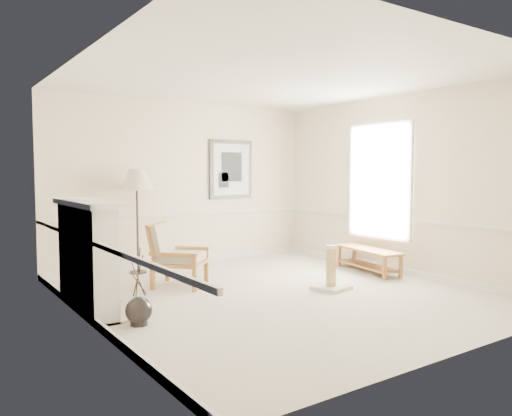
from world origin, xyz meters
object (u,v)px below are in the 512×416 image
(bench, at_px, (368,256))
(armchair, at_px, (173,252))
(floor_vase, at_px, (139,311))
(floor_lamp, at_px, (137,183))
(scratching_post, at_px, (331,276))

(bench, bearing_deg, armchair, 164.24)
(floor_vase, height_order, armchair, armchair)
(floor_lamp, distance_m, bench, 3.98)
(armchair, distance_m, bench, 3.23)
(armchair, relative_size, scratching_post, 1.61)
(bench, height_order, scratching_post, scratching_post)
(floor_vase, distance_m, scratching_post, 2.84)
(armchair, bearing_deg, floor_lamp, 48.45)
(bench, bearing_deg, scratching_post, -156.63)
(armchair, bearing_deg, scratching_post, -86.30)
(armchair, xyz_separation_m, bench, (3.10, -0.88, -0.23))
(floor_vase, xyz_separation_m, scratching_post, (2.83, 0.04, 0.04))
(floor_vase, distance_m, armchair, 1.92)
(armchair, relative_size, bench, 0.71)
(floor_vase, distance_m, bench, 4.27)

